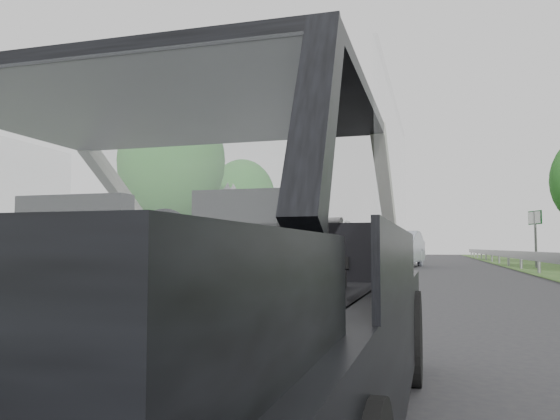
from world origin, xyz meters
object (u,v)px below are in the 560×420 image
Objects in this scene: subject_car at (203,281)px; other_car at (398,249)px; highway_sign at (536,239)px; cat at (266,211)px.

subject_car is 0.80× the size of other_car.
highway_sign is (5.22, 23.40, 0.51)m from subject_car.
other_car is (-0.69, 22.38, -0.26)m from cat.
other_car is (-0.59, 23.02, 0.10)m from subject_car.
other_car is 5.84m from highway_sign.
other_car is at bearing 91.46° from subject_car.
cat is at bearing -124.83° from highway_sign.
cat is at bearing 80.63° from subject_car.
highway_sign is at bearing 10.48° from other_car.
highway_sign is at bearing 77.42° from subject_car.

